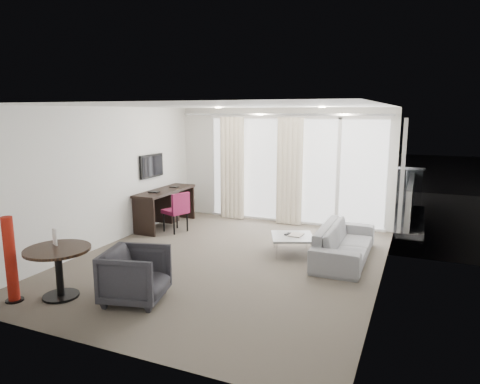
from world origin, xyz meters
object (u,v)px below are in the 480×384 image
at_px(red_lamp, 11,260).
at_px(tub_armchair, 136,275).
at_px(sofa, 344,243).
at_px(desk_chair, 175,212).
at_px(coffee_table, 292,245).
at_px(desk, 166,208).
at_px(round_table, 59,273).
at_px(rattan_chair_b, 351,201).
at_px(rattan_chair_a, 333,194).

relative_size(red_lamp, tub_armchair, 1.47).
relative_size(tub_armchair, sofa, 0.39).
bearing_deg(sofa, desk_chair, 84.29).
height_order(coffee_table, sofa, sofa).
distance_m(desk, coffee_table, 3.21).
bearing_deg(desk_chair, round_table, -64.65).
bearing_deg(desk, rattan_chair_b, 34.31).
distance_m(red_lamp, rattan_chair_a, 7.71).
relative_size(desk, rattan_chair_a, 2.13).
relative_size(rattan_chair_a, rattan_chair_b, 1.03).
height_order(round_table, tub_armchair, tub_armchair).
height_order(round_table, red_lamp, red_lamp).
relative_size(coffee_table, rattan_chair_b, 0.92).
relative_size(desk_chair, coffee_table, 1.18).
xyz_separation_m(red_lamp, sofa, (3.79, 3.44, -0.29)).
distance_m(desk, sofa, 4.08).
bearing_deg(tub_armchair, desk, 13.01).
height_order(desk_chair, rattan_chair_b, desk_chair).
bearing_deg(coffee_table, rattan_chair_a, 90.20).
bearing_deg(rattan_chair_a, desk, -127.26).
bearing_deg(tub_armchair, rattan_chair_b, -31.76).
xyz_separation_m(round_table, sofa, (3.31, 3.09, -0.05)).
relative_size(desk_chair, tub_armchair, 1.08).
height_order(desk, rattan_chair_b, desk).
xyz_separation_m(desk_chair, rattan_chair_b, (3.22, 2.78, -0.03)).
bearing_deg(desk, red_lamp, -86.67).
xyz_separation_m(desk, rattan_chair_b, (3.65, 2.49, -0.01)).
relative_size(desk, rattan_chair_b, 2.20).
relative_size(tub_armchair, rattan_chair_a, 0.97).
xyz_separation_m(red_lamp, rattan_chair_a, (2.87, 7.15, -0.17)).
relative_size(desk_chair, rattan_chair_a, 1.05).
xyz_separation_m(round_table, rattan_chair_a, (2.39, 6.81, 0.06)).
xyz_separation_m(sofa, rattan_chair_a, (-0.92, 3.71, 0.11)).
bearing_deg(tub_armchair, coffee_table, -40.70).
distance_m(tub_armchair, rattan_chair_b, 6.22).
height_order(round_table, rattan_chair_a, rattan_chair_a).
bearing_deg(rattan_chair_b, tub_armchair, -84.17).
xyz_separation_m(red_lamp, tub_armchair, (1.51, 0.65, -0.22)).
height_order(desk, desk_chair, desk_chair).
xyz_separation_m(round_table, tub_armchair, (1.03, 0.31, 0.01)).
height_order(tub_armchair, rattan_chair_b, rattan_chair_b).
distance_m(desk, tub_armchair, 3.85).
distance_m(rattan_chair_a, rattan_chair_b, 0.79).
bearing_deg(round_table, tub_armchair, 16.68).
bearing_deg(rattan_chair_a, sofa, -67.95).
bearing_deg(sofa, coffee_table, 93.79).
bearing_deg(rattan_chair_a, red_lamp, -103.73).
distance_m(coffee_table, rattan_chair_a, 3.78).
height_order(desk_chair, rattan_chair_a, desk_chair).
bearing_deg(desk, tub_armchair, -63.05).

